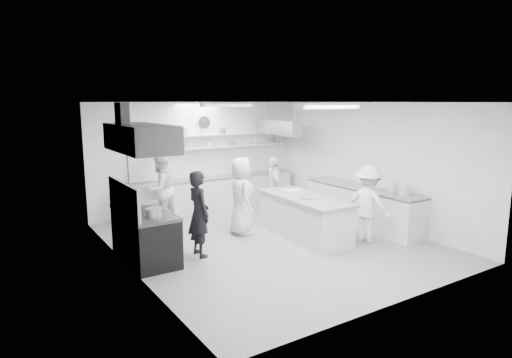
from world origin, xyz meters
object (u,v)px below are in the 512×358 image
prep_island (304,218)px  cook_stove (199,214)px  stove (145,237)px  back_counter (213,194)px  right_counter (362,207)px  cook_back (160,189)px

prep_island → cook_stove: (-2.53, 0.16, 0.41)m
stove → back_counter: size_ratio=0.36×
right_counter → cook_stove: 4.30m
stove → cook_back: 2.57m
back_counter → right_counter: (2.35, -3.40, 0.01)m
stove → back_counter: bearing=44.0°
stove → cook_stove: size_ratio=1.06×
stove → prep_island: stove is taller
prep_island → cook_stove: size_ratio=1.40×
back_counter → cook_stove: 3.73m
stove → right_counter: bearing=-6.5°
cook_stove → cook_back: 2.62m
cook_stove → cook_back: cook_back is taller
prep_island → cook_back: bearing=132.8°
prep_island → cook_stove: bearing=179.2°
right_counter → prep_island: 1.76m
back_counter → cook_stove: cook_stove is taller
cook_back → stove: bearing=40.5°
right_counter → prep_island: size_ratio=1.39×
stove → back_counter: (2.90, 2.80, 0.01)m
stove → cook_stove: bearing=-21.0°
stove → back_counter: 4.03m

